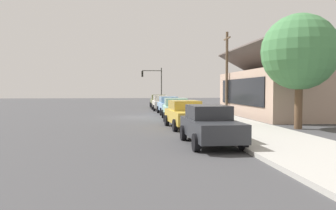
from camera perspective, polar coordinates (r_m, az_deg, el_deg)
ground_plane at (r=27.17m, az=-5.12°, el=-2.09°), size 120.00×120.00×0.00m
sidewalk_curb at (r=27.85m, az=6.48°, el=-1.81°), size 60.00×4.20×0.16m
car_olive at (r=41.23m, az=-1.60°, el=0.68°), size 4.38×2.15×1.59m
car_ivory at (r=36.07m, az=-1.16°, el=0.39°), size 4.42×1.96×1.59m
car_skyblue at (r=30.67m, az=0.12°, el=-0.01°), size 4.56×1.97×1.59m
car_seafoam at (r=24.92m, az=1.38°, el=-0.63°), size 4.83×2.20×1.59m
car_mustard at (r=19.54m, az=3.03°, el=-1.54°), size 4.62×2.21×1.59m
car_charcoal at (r=13.76m, az=7.15°, el=-3.34°), size 4.42×2.03×1.59m
storefront_building at (r=29.56m, az=18.80°, el=2.09°), size 13.33×7.44×5.79m
shade_tree at (r=20.44m, az=21.47°, el=8.35°), size 4.27×4.27×6.49m
traffic_light_main at (r=45.76m, az=-2.45°, el=4.22°), size 0.37×2.79×5.20m
utility_pole_wooden at (r=31.32m, az=9.98°, el=5.70°), size 1.80×0.24×7.50m
fire_hydrant_red at (r=28.07m, az=3.46°, el=-0.91°), size 0.22×0.22×0.71m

